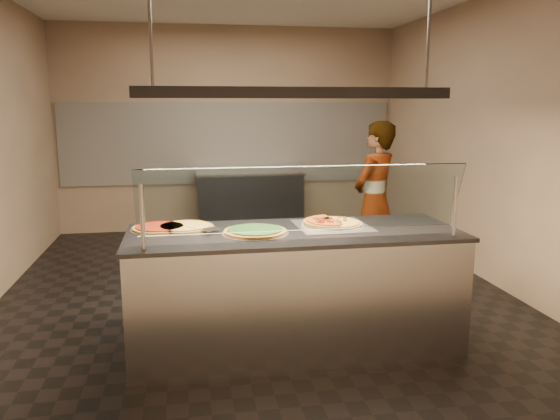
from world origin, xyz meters
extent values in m
cube|color=black|center=(0.00, 0.00, -0.01)|extent=(5.00, 6.00, 0.02)
cube|color=tan|center=(0.00, 3.01, 1.50)|extent=(5.00, 0.02, 3.00)
cube|color=tan|center=(0.00, -3.01, 1.50)|extent=(5.00, 0.02, 3.00)
cube|color=tan|center=(2.51, 0.00, 1.50)|extent=(0.02, 6.00, 3.00)
cube|color=silver|center=(0.00, 2.98, 1.30)|extent=(4.90, 0.02, 1.20)
cube|color=#B7B7BC|center=(0.13, -1.29, 0.45)|extent=(2.46, 0.90, 0.90)
cube|color=#313136|center=(0.13, -1.29, 0.92)|extent=(2.50, 0.94, 0.03)
cylinder|color=#B7B7BC|center=(-0.95, -1.69, 1.15)|extent=(0.03, 0.03, 0.44)
cylinder|color=#B7B7BC|center=(1.21, -1.69, 1.15)|extent=(0.03, 0.03, 0.44)
cube|color=white|center=(0.13, -1.63, 1.23)|extent=(2.26, 0.18, 0.47)
cube|color=silver|center=(0.46, -1.18, 0.93)|extent=(0.57, 0.57, 0.01)
cylinder|color=silver|center=(0.46, -1.18, 0.94)|extent=(0.49, 0.49, 0.01)
cylinder|color=#58100A|center=(0.44, -1.14, 0.99)|extent=(0.06, 0.06, 0.01)
cylinder|color=#58100A|center=(0.42, -1.12, 0.99)|extent=(0.06, 0.06, 0.01)
cylinder|color=#58100A|center=(0.41, -1.15, 0.99)|extent=(0.06, 0.06, 0.01)
cylinder|color=#58100A|center=(0.34, -1.13, 0.99)|extent=(0.06, 0.06, 0.01)
cylinder|color=#58100A|center=(0.41, -1.18, 0.99)|extent=(0.06, 0.06, 0.01)
cylinder|color=#58100A|center=(0.37, -1.20, 0.99)|extent=(0.06, 0.06, 0.01)
cylinder|color=#58100A|center=(0.34, -1.23, 0.99)|extent=(0.06, 0.06, 0.01)
cylinder|color=#58100A|center=(0.34, -1.28, 0.99)|extent=(0.06, 0.06, 0.01)
cylinder|color=#58100A|center=(0.41, -1.27, 0.99)|extent=(0.06, 0.06, 0.01)
cube|color=#19590F|center=(0.43, -1.11, 0.99)|extent=(0.02, 0.02, 0.01)
cube|color=#19590F|center=(0.42, -1.11, 0.99)|extent=(0.02, 0.02, 0.01)
cube|color=#19590F|center=(0.38, -1.13, 0.99)|extent=(0.02, 0.02, 0.01)
cube|color=#19590F|center=(0.32, -1.16, 0.99)|extent=(0.02, 0.02, 0.01)
cube|color=#19590F|center=(0.33, -1.22, 0.99)|extent=(0.02, 0.02, 0.01)
cube|color=#19590F|center=(0.32, -1.28, 0.99)|extent=(0.02, 0.02, 0.01)
cube|color=#19590F|center=(0.40, -1.24, 0.99)|extent=(0.02, 0.02, 0.01)
sphere|color=#513014|center=(0.49, -1.31, 0.97)|extent=(0.03, 0.03, 0.03)
sphere|color=#513014|center=(0.49, -1.24, 0.97)|extent=(0.03, 0.03, 0.03)
sphere|color=#513014|center=(0.49, -1.22, 0.97)|extent=(0.03, 0.03, 0.03)
sphere|color=#513014|center=(0.51, -1.22, 0.97)|extent=(0.03, 0.03, 0.03)
sphere|color=#513014|center=(0.51, -1.20, 0.97)|extent=(0.03, 0.03, 0.03)
sphere|color=#513014|center=(0.56, -1.18, 0.97)|extent=(0.03, 0.03, 0.03)
sphere|color=#513014|center=(0.56, -1.16, 0.97)|extent=(0.03, 0.03, 0.03)
sphere|color=#513014|center=(0.50, -1.16, 0.97)|extent=(0.03, 0.03, 0.03)
sphere|color=#513014|center=(0.58, -1.08, 0.97)|extent=(0.03, 0.03, 0.03)
sphere|color=#513014|center=(0.55, -1.05, 0.97)|extent=(0.03, 0.03, 0.03)
sphere|color=#513014|center=(0.47, -1.15, 0.97)|extent=(0.03, 0.03, 0.03)
sphere|color=#513014|center=(0.47, -1.09, 0.97)|extent=(0.03, 0.03, 0.03)
cylinder|color=silver|center=(-0.17, -1.33, 0.93)|extent=(0.50, 0.50, 0.01)
cylinder|color=brown|center=(-0.17, -1.33, 0.95)|extent=(0.47, 0.47, 0.02)
cylinder|color=black|center=(-0.17, -1.33, 0.96)|extent=(0.41, 0.41, 0.01)
cylinder|color=silver|center=(-0.68, -1.08, 0.93)|extent=(0.47, 0.47, 0.01)
cylinder|color=brown|center=(-0.68, -1.08, 0.94)|extent=(0.44, 0.44, 0.02)
cylinder|color=gold|center=(-0.68, -1.08, 0.96)|extent=(0.38, 0.38, 0.01)
cylinder|color=silver|center=(-0.87, -1.08, 0.93)|extent=(0.44, 0.44, 0.01)
cylinder|color=brown|center=(-0.87, -1.08, 0.94)|extent=(0.41, 0.41, 0.02)
cylinder|color=#690809|center=(-0.87, -1.08, 0.96)|extent=(0.36, 0.36, 0.01)
cube|color=#B7B7BC|center=(-0.49, -1.24, 0.96)|extent=(0.17, 0.16, 0.00)
cylinder|color=#D5B45F|center=(-0.62, -1.19, 0.96)|extent=(0.09, 0.13, 0.02)
cube|color=#313136|center=(0.24, 2.55, 0.45)|extent=(1.48, 0.70, 0.90)
cube|color=#B7B7BC|center=(0.24, 2.55, 0.92)|extent=(1.52, 0.74, 0.03)
imported|color=#26252C|center=(1.34, 0.32, 0.85)|extent=(0.74, 0.71, 1.70)
cube|color=#313136|center=(0.13, -1.29, 1.95)|extent=(2.30, 0.18, 0.08)
cylinder|color=#B7B7BC|center=(-0.87, -1.29, 2.50)|extent=(0.02, 0.02, 1.01)
cylinder|color=#B7B7BC|center=(1.13, -1.29, 2.50)|extent=(0.02, 0.02, 1.01)
camera|label=1|loc=(-0.67, -5.22, 1.87)|focal=35.00mm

